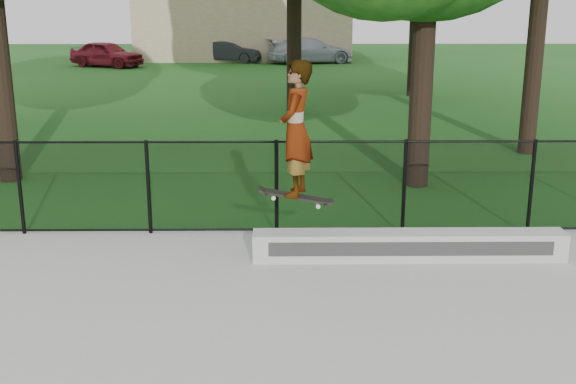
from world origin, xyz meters
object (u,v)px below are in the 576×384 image
car_a (107,54)px  car_b (230,52)px  car_c (310,50)px  skater_airborne (296,131)px  grind_ledge (409,245)px

car_a → car_b: car_a is taller
car_b → car_c: (4.39, -0.51, 0.10)m
skater_airborne → car_b: bearing=95.4°
grind_ledge → car_a: bearing=110.9°
car_b → skater_airborne: bearing=-158.8°
car_a → car_b: size_ratio=1.22×
grind_ledge → skater_airborne: skater_airborne is taller
car_b → skater_airborne: skater_airborne is taller
car_b → grind_ledge: bearing=-155.7°
car_a → grind_ledge: bearing=-134.6°
car_b → skater_airborne: size_ratio=1.61×
car_b → skater_airborne: 31.12m
car_a → car_c: bearing=-55.1°
grind_ledge → skater_airborne: bearing=-170.0°
car_b → car_c: 4.42m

